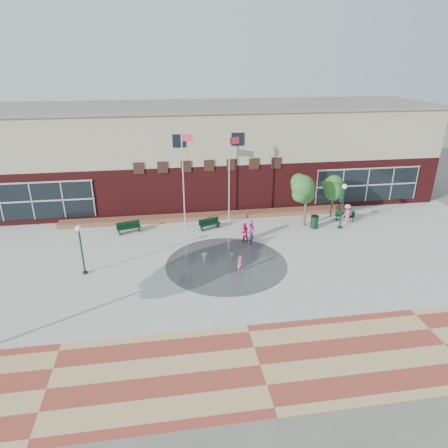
{
  "coord_description": "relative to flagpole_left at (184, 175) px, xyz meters",
  "views": [
    {
      "loc": [
        -3.9,
        -21.17,
        13.3
      ],
      "look_at": [
        0.0,
        4.0,
        2.6
      ],
      "focal_mm": 32.0,
      "sensor_mm": 36.0,
      "label": 1
    }
  ],
  "objects": [
    {
      "name": "bench_mid",
      "position": [
        1.97,
        -0.58,
        -4.33
      ],
      "size": [
        1.88,
        1.08,
        0.91
      ],
      "rotation": [
        0.0,
        0.0,
        0.34
      ],
      "color": "black",
      "rests_on": "ground"
    },
    {
      "name": "adult_pink",
      "position": [
        4.93,
        -2.85,
        -3.86
      ],
      "size": [
        0.88,
        0.77,
        1.52
      ],
      "primitive_type": "imported",
      "rotation": [
        0.0,
        0.0,
        2.66
      ],
      "color": "#C33C8E",
      "rests_on": "ground"
    },
    {
      "name": "child_splash",
      "position": [
        3.11,
        -7.96,
        -4.05
      ],
      "size": [
        0.47,
        0.36,
        1.15
      ],
      "primitive_type": "imported",
      "rotation": [
        0.0,
        0.0,
        3.38
      ],
      "color": "#E744A4",
      "rests_on": "ground"
    },
    {
      "name": "plaza_concrete",
      "position": [
        2.37,
        -5.76,
        -4.62
      ],
      "size": [
        46.0,
        18.0,
        0.01
      ],
      "primitive_type": "cube",
      "color": "#A8A8A0",
      "rests_on": "ground"
    },
    {
      "name": "splash_pad",
      "position": [
        2.37,
        -6.76,
        -4.62
      ],
      "size": [
        8.4,
        8.4,
        0.01
      ],
      "primitive_type": "cylinder",
      "color": "#383A3D",
      "rests_on": "ground"
    },
    {
      "name": "paver_band",
      "position": [
        2.37,
        -16.76,
        -4.62
      ],
      "size": [
        46.0,
        6.0,
        0.01
      ],
      "primitive_type": "cube",
      "color": "#993A2E",
      "rests_on": "ground"
    },
    {
      "name": "bench_right",
      "position": [
        13.91,
        -0.48,
        -4.36
      ],
      "size": [
        1.69,
        1.06,
        0.83
      ],
      "rotation": [
        0.0,
        0.0,
        -0.4
      ],
      "color": "black",
      "rests_on": "ground"
    },
    {
      "name": "water_jet_a",
      "position": [
        0.86,
        -6.56,
        -4.62
      ],
      "size": [
        0.39,
        0.39,
        0.76
      ],
      "primitive_type": "cone",
      "rotation": [
        3.14,
        0.0,
        0.0
      ],
      "color": "white",
      "rests_on": "ground"
    },
    {
      "name": "library_building",
      "position": [
        2.37,
        7.71,
        0.02
      ],
      "size": [
        44.4,
        10.4,
        9.2
      ],
      "color": "#481113",
      "rests_on": "ground"
    },
    {
      "name": "tree_small_right",
      "position": [
        13.07,
        0.56,
        -1.96
      ],
      "size": [
        2.13,
        2.13,
        3.64
      ],
      "color": "#432F27",
      "rests_on": "ground"
    },
    {
      "name": "flagpole_left",
      "position": [
        0.0,
        0.0,
        0.0
      ],
      "size": [
        0.92,
        0.41,
        8.3
      ],
      "rotation": [
        0.0,
        0.0,
        -0.37
      ],
      "color": "silver",
      "rests_on": "ground"
    },
    {
      "name": "person_bench",
      "position": [
        13.84,
        -1.0,
        -3.78
      ],
      "size": [
        1.23,
        0.94,
        1.69
      ],
      "primitive_type": "imported",
      "rotation": [
        0.0,
        0.0,
        3.46
      ],
      "color": "pink",
      "rests_on": "ground"
    },
    {
      "name": "flagpole_right",
      "position": [
        3.76,
        0.25,
        -0.23
      ],
      "size": [
        0.93,
        0.38,
        7.86
      ],
      "rotation": [
        0.0,
        0.0,
        0.34
      ],
      "color": "silver",
      "rests_on": "ground"
    },
    {
      "name": "trash_can",
      "position": [
        10.65,
        -1.68,
        -4.07
      ],
      "size": [
        0.67,
        0.67,
        1.1
      ],
      "color": "black",
      "rests_on": "ground"
    },
    {
      "name": "child_blue",
      "position": [
        4.71,
        -4.08,
        -4.13
      ],
      "size": [
        0.63,
        0.44,
        0.99
      ],
      "primitive_type": "imported",
      "rotation": [
        0.0,
        0.0,
        2.76
      ],
      "color": "#303CA5",
      "rests_on": "ground"
    },
    {
      "name": "tree_mid",
      "position": [
        9.99,
        -1.09,
        -1.28
      ],
      "size": [
        2.72,
        2.72,
        4.59
      ],
      "color": "#432F27",
      "rests_on": "ground"
    },
    {
      "name": "ground",
      "position": [
        2.37,
        -9.76,
        -4.62
      ],
      "size": [
        120.0,
        120.0,
        0.0
      ],
      "primitive_type": "plane",
      "color": "#666056",
      "rests_on": "ground"
    },
    {
      "name": "bench_left",
      "position": [
        -4.63,
        -0.34,
        -4.31
      ],
      "size": [
        1.99,
        1.03,
        0.96
      ],
      "rotation": [
        0.0,
        0.0,
        0.27
      ],
      "color": "black",
      "rests_on": "ground"
    },
    {
      "name": "flower_bed",
      "position": [
        2.37,
        1.84,
        -4.62
      ],
      "size": [
        26.0,
        1.2,
        0.4
      ],
      "primitive_type": "cube",
      "color": "#AB2736",
      "rests_on": "ground"
    },
    {
      "name": "water_jet_b",
      "position": [
        2.83,
        -6.23,
        -4.62
      ],
      "size": [
        0.21,
        0.21,
        0.47
      ],
      "primitive_type": "cone",
      "rotation": [
        3.14,
        0.0,
        0.0
      ],
      "color": "white",
      "rests_on": "ground"
    },
    {
      "name": "lamp_right",
      "position": [
        12.77,
        -2.05,
        -2.21
      ],
      "size": [
        0.41,
        0.41,
        3.88
      ],
      "color": "black",
      "rests_on": "ground"
    },
    {
      "name": "adult_red",
      "position": [
        4.3,
        -3.42,
        -3.83
      ],
      "size": [
        0.84,
        0.7,
        1.58
      ],
      "primitive_type": "imported",
      "rotation": [
        0.0,
        0.0,
        3.27
      ],
      "color": "#BE1F45",
      "rests_on": "ground"
    },
    {
      "name": "lamp_left",
      "position": [
        -7.11,
        -6.65,
        -2.47
      ],
      "size": [
        0.37,
        0.37,
        3.46
      ],
      "color": "black",
      "rests_on": "ground"
    }
  ]
}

